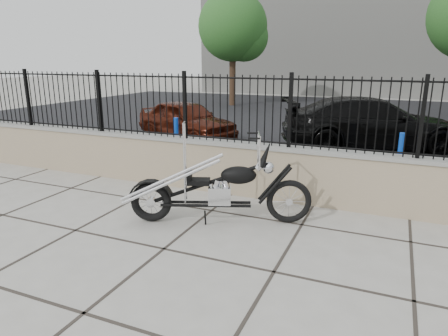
% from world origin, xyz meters
% --- Properties ---
extents(ground_plane, '(90.00, 90.00, 0.00)m').
position_xyz_m(ground_plane, '(0.00, 0.00, 0.00)').
color(ground_plane, '#99968E').
rests_on(ground_plane, ground).
extents(parking_lot, '(30.00, 30.00, 0.00)m').
position_xyz_m(parking_lot, '(0.00, 12.50, 0.00)').
color(parking_lot, black).
rests_on(parking_lot, ground).
extents(retaining_wall, '(14.00, 0.36, 0.96)m').
position_xyz_m(retaining_wall, '(0.00, 2.50, 0.48)').
color(retaining_wall, gray).
rests_on(retaining_wall, ground_plane).
extents(iron_fence, '(14.00, 0.08, 1.20)m').
position_xyz_m(iron_fence, '(0.00, 2.50, 1.56)').
color(iron_fence, black).
rests_on(iron_fence, retaining_wall).
extents(background_building, '(22.00, 6.00, 8.00)m').
position_xyz_m(background_building, '(0.00, 26.50, 4.00)').
color(background_building, beige).
rests_on(background_building, ground_plane).
extents(chopper_motorcycle, '(2.60, 1.38, 1.57)m').
position_xyz_m(chopper_motorcycle, '(0.26, 1.10, 0.78)').
color(chopper_motorcycle, black).
rests_on(chopper_motorcycle, ground_plane).
extents(car_red, '(3.80, 2.61, 1.20)m').
position_xyz_m(car_red, '(-3.28, 6.73, 0.60)').
color(car_red, '#401309').
rests_on(car_red, parking_lot).
extents(car_black, '(5.25, 3.63, 1.41)m').
position_xyz_m(car_black, '(2.04, 7.58, 0.71)').
color(car_black, black).
rests_on(car_black, parking_lot).
extents(bollard_a, '(0.14, 0.14, 0.97)m').
position_xyz_m(bollard_a, '(-2.51, 4.76, 0.48)').
color(bollard_a, '#0A59A4').
rests_on(bollard_a, ground_plane).
extents(bollard_b, '(0.14, 0.14, 0.94)m').
position_xyz_m(bollard_b, '(2.81, 4.87, 0.47)').
color(bollard_b, '#0D25C9').
rests_on(bollard_b, ground_plane).
extents(tree_left, '(3.55, 3.55, 5.99)m').
position_xyz_m(tree_left, '(-5.51, 16.06, 4.20)').
color(tree_left, '#382619').
rests_on(tree_left, ground_plane).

